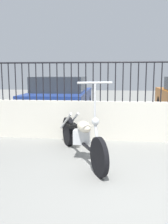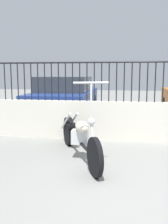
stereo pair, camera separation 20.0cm
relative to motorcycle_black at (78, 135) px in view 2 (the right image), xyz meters
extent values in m
plane|color=gray|center=(0.85, -1.29, -0.37)|extent=(40.00, 40.00, 0.00)
cube|color=beige|center=(0.85, 1.20, 0.05)|extent=(9.58, 0.18, 0.85)
cylinder|color=black|center=(-1.95, 1.20, 0.91)|extent=(0.02, 0.02, 0.85)
cylinder|color=black|center=(-1.79, 1.20, 0.91)|extent=(0.02, 0.02, 0.85)
cylinder|color=black|center=(-1.63, 1.20, 0.91)|extent=(0.02, 0.02, 0.85)
cylinder|color=black|center=(-1.47, 1.20, 0.91)|extent=(0.02, 0.02, 0.85)
cylinder|color=black|center=(-1.31, 1.20, 0.91)|extent=(0.02, 0.02, 0.85)
cylinder|color=black|center=(-1.15, 1.20, 0.91)|extent=(0.02, 0.02, 0.85)
cylinder|color=black|center=(-0.99, 1.20, 0.91)|extent=(0.02, 0.02, 0.85)
cylinder|color=black|center=(-0.83, 1.20, 0.91)|extent=(0.02, 0.02, 0.85)
cylinder|color=black|center=(-0.67, 1.20, 0.91)|extent=(0.02, 0.02, 0.85)
cylinder|color=black|center=(-0.51, 1.20, 0.91)|extent=(0.02, 0.02, 0.85)
cylinder|color=black|center=(-0.35, 1.20, 0.91)|extent=(0.02, 0.02, 0.85)
cylinder|color=black|center=(-0.19, 1.20, 0.91)|extent=(0.02, 0.02, 0.85)
cylinder|color=black|center=(-0.03, 1.20, 0.91)|extent=(0.02, 0.02, 0.85)
cylinder|color=black|center=(0.13, 1.20, 0.91)|extent=(0.02, 0.02, 0.85)
cylinder|color=black|center=(0.29, 1.20, 0.91)|extent=(0.02, 0.02, 0.85)
cylinder|color=black|center=(0.45, 1.20, 0.91)|extent=(0.02, 0.02, 0.85)
cylinder|color=black|center=(0.61, 1.20, 0.91)|extent=(0.02, 0.02, 0.85)
cylinder|color=black|center=(0.77, 1.20, 0.91)|extent=(0.02, 0.02, 0.85)
cylinder|color=black|center=(0.93, 1.20, 0.91)|extent=(0.02, 0.02, 0.85)
cylinder|color=black|center=(1.09, 1.20, 0.91)|extent=(0.02, 0.02, 0.85)
cylinder|color=black|center=(1.25, 1.20, 0.91)|extent=(0.02, 0.02, 0.85)
cylinder|color=black|center=(1.41, 1.20, 0.91)|extent=(0.02, 0.02, 0.85)
cylinder|color=black|center=(1.57, 1.20, 0.91)|extent=(0.02, 0.02, 0.85)
cylinder|color=black|center=(0.85, 1.20, 1.31)|extent=(9.58, 0.04, 0.04)
cylinder|color=black|center=(0.41, -0.85, -0.09)|extent=(0.31, 0.54, 0.57)
cylinder|color=black|center=(-0.32, 0.66, -0.09)|extent=(0.35, 0.57, 0.58)
cylinder|color=black|center=(0.05, -0.10, -0.09)|extent=(0.72, 1.41, 0.06)
cube|color=silver|center=(0.07, -0.14, 0.01)|extent=(0.28, 0.18, 0.24)
ellipsoid|color=beige|center=(0.12, -0.25, 0.21)|extent=(0.37, 0.47, 0.18)
cube|color=black|center=(-0.19, 0.39, 0.09)|extent=(0.27, 0.32, 0.06)
cylinder|color=silver|center=(0.37, -0.77, 0.16)|extent=(0.14, 0.22, 0.51)
sphere|color=silver|center=(0.35, -0.72, 0.39)|extent=(0.11, 0.11, 0.11)
cylinder|color=silver|center=(0.33, -0.69, 0.68)|extent=(0.03, 0.03, 0.53)
cylinder|color=silver|center=(0.33, -0.69, 0.94)|extent=(0.48, 0.25, 0.03)
cylinder|color=silver|center=(-0.36, 0.58, 0.13)|extent=(0.40, 0.77, 0.47)
cylinder|color=silver|center=(-0.23, 0.64, 0.13)|extent=(0.40, 0.77, 0.47)
cylinder|color=black|center=(-2.07, 5.47, -0.05)|extent=(0.14, 0.64, 0.64)
cylinder|color=black|center=(-0.45, 5.54, -0.05)|extent=(0.14, 0.64, 0.64)
cylinder|color=black|center=(-1.96, 2.69, -0.05)|extent=(0.14, 0.64, 0.64)
cylinder|color=black|center=(-0.33, 2.75, -0.05)|extent=(0.14, 0.64, 0.64)
cube|color=navy|center=(-1.20, 4.11, 0.19)|extent=(1.92, 4.56, 0.64)
cube|color=#2D3338|center=(-1.19, 3.89, 0.75)|extent=(1.65, 2.22, 0.48)
cylinder|color=black|center=(2.22, 5.19, -0.05)|extent=(0.12, 0.64, 0.64)
camera|label=1|loc=(0.64, -4.21, 1.06)|focal=40.00mm
camera|label=2|loc=(0.83, -4.18, 1.06)|focal=40.00mm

